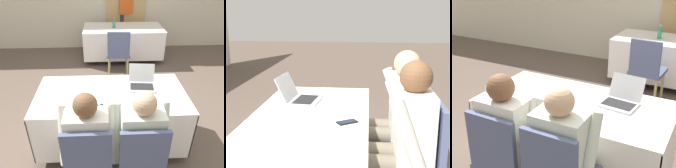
{
  "view_description": "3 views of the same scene",
  "coord_description": "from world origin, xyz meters",
  "views": [
    {
      "loc": [
        -0.09,
        -2.09,
        2.1
      ],
      "look_at": [
        0.0,
        -0.21,
        0.98
      ],
      "focal_mm": 35.0,
      "sensor_mm": 36.0,
      "label": 1
    },
    {
      "loc": [
        -2.11,
        -0.42,
        1.49
      ],
      "look_at": [
        0.0,
        -0.21,
        0.98
      ],
      "focal_mm": 50.0,
      "sensor_mm": 36.0,
      "label": 2
    },
    {
      "loc": [
        1.09,
        -2.25,
        1.95
      ],
      "look_at": [
        0.0,
        -0.21,
        0.98
      ],
      "focal_mm": 50.0,
      "sensor_mm": 36.0,
      "label": 3
    }
  ],
  "objects": [
    {
      "name": "paper_beside_laptop",
      "position": [
        -0.32,
        0.2,
        0.73
      ],
      "size": [
        0.27,
        0.34,
        0.0
      ],
      "rotation": [
        0.0,
        0.0,
        0.23
      ],
      "color": "white",
      "rests_on": "conference_table_near"
    },
    {
      "name": "water_bottle",
      "position": [
        0.17,
        2.58,
        0.82
      ],
      "size": [
        0.06,
        0.06,
        0.21
      ],
      "color": "#288456",
      "rests_on": "conference_table_far"
    },
    {
      "name": "laptop",
      "position": [
        0.37,
        0.14,
        0.77
      ],
      "size": [
        0.34,
        0.36,
        0.22
      ],
      "rotation": [
        0.0,
        0.0,
        -0.1
      ],
      "color": "#B7B7BC",
      "rests_on": "conference_table_near"
    },
    {
      "name": "chair_far_spare",
      "position": [
        0.21,
        1.75,
        0.52
      ],
      "size": [
        0.47,
        0.47,
        0.93
      ],
      "rotation": [
        0.0,
        0.0,
        3.08
      ],
      "color": "tan",
      "rests_on": "ground_plane"
    },
    {
      "name": "cell_phone",
      "position": [
        -0.09,
        -0.28,
        0.73
      ],
      "size": [
        0.14,
        0.16,
        0.01
      ],
      "rotation": [
        0.0,
        0.0,
        0.58
      ],
      "color": "black",
      "rests_on": "conference_table_near"
    },
    {
      "name": "chair_near_left",
      "position": [
        -0.23,
        -0.74,
        0.52
      ],
      "size": [
        0.44,
        0.44,
        0.93
      ],
      "rotation": [
        0.0,
        0.0,
        3.14
      ],
      "color": "tan",
      "rests_on": "ground_plane"
    },
    {
      "name": "conference_table_far",
      "position": [
        0.37,
        2.61,
        0.56
      ],
      "size": [
        1.72,
        0.86,
        0.73
      ],
      "color": "white",
      "rests_on": "ground_plane"
    },
    {
      "name": "ground_plane",
      "position": [
        0.0,
        0.0,
        0.0
      ],
      "size": [
        24.0,
        24.0,
        0.0
      ],
      "primitive_type": "plane",
      "color": "brown"
    },
    {
      "name": "conference_table_near",
      "position": [
        0.0,
        0.0,
        0.56
      ],
      "size": [
        1.72,
        0.86,
        0.73
      ],
      "color": "white",
      "rests_on": "ground_plane"
    },
    {
      "name": "person_checkered_shirt",
      "position": [
        -0.23,
        -0.63,
        0.68
      ],
      "size": [
        0.5,
        0.52,
        1.19
      ],
      "rotation": [
        0.0,
        0.0,
        3.14
      ],
      "color": "#665B4C",
      "rests_on": "ground_plane"
    },
    {
      "name": "person_white_shirt",
      "position": [
        0.23,
        -0.63,
        0.68
      ],
      "size": [
        0.5,
        0.52,
        1.19
      ],
      "rotation": [
        0.0,
        0.0,
        3.14
      ],
      "color": "#665B4C",
      "rests_on": "ground_plane"
    }
  ]
}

